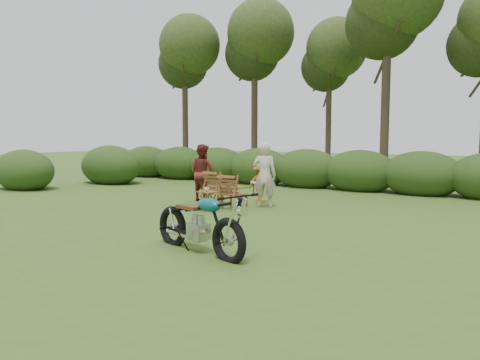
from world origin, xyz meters
The scene contains 10 objects.
ground centered at (0.00, 0.00, 0.00)m, with size 80.00×80.00×0.00m, color #33511B.
tree_line centered at (0.50, 9.74, 3.81)m, with size 22.52×11.62×8.14m.
motorcycle centered at (0.60, -0.67, 0.00)m, with size 2.09×0.80×1.20m, color #0A8B8E, non-canonical shape.
lawn_chair_right centered at (-1.38, 3.34, 0.00)m, with size 0.61×0.61×0.88m, color brown, non-canonical shape.
lawn_chair_left centered at (-2.25, 3.91, 0.00)m, with size 0.62×0.62×0.89m, color brown, non-canonical shape.
side_table centered at (-1.72, 2.67, 0.25)m, with size 0.48×0.40×0.50m, color brown, non-canonical shape.
cup centered at (-1.76, 2.66, 0.55)m, with size 0.13×0.13×0.10m, color beige.
adult_a centered at (-0.89, 4.03, 0.00)m, with size 0.62×0.40×1.69m, color beige.
adult_b centered at (-2.94, 4.03, 0.00)m, with size 0.79×0.62×1.63m, color maroon.
child centered at (-1.38, 4.64, 0.00)m, with size 0.71×0.41×1.10m, color orange.
Camera 1 is at (5.21, -6.54, 1.89)m, focal length 35.00 mm.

